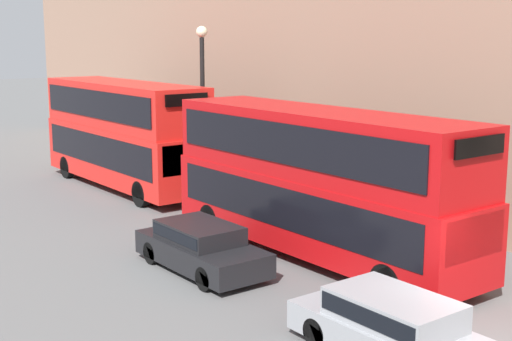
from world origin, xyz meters
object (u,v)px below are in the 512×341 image
pedestrian (207,172)px  bus_leading (317,177)px  bus_second_in_queue (124,130)px  car_hatchback (201,246)px  car_dark_sedan (396,327)px

pedestrian → bus_leading: bearing=-103.8°
bus_second_in_queue → car_hatchback: bearing=-106.9°
car_hatchback → pedestrian: size_ratio=2.37×
bus_leading → car_hatchback: bus_leading is taller
car_dark_sedan → car_hatchback: car_dark_sedan is taller
car_dark_sedan → car_hatchback: 7.06m
car_hatchback → bus_leading: bearing=-15.9°
bus_leading → pedestrian: bearing=76.2°
car_dark_sedan → bus_leading: bearing=60.8°
bus_second_in_queue → bus_leading: bearing=-90.0°
bus_second_in_queue → pedestrian: size_ratio=5.60×
bus_second_in_queue → car_dark_sedan: 18.63m
bus_second_in_queue → car_hatchback: size_ratio=2.36×
bus_leading → car_dark_sedan: (-3.40, -6.09, -1.66)m
bus_leading → car_dark_sedan: 7.17m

